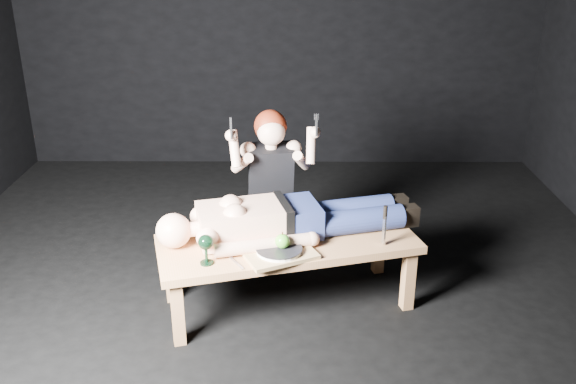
% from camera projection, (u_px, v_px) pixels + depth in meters
% --- Properties ---
extents(ground, '(5.00, 5.00, 0.00)m').
position_uv_depth(ground, '(273.00, 291.00, 4.10)').
color(ground, black).
rests_on(ground, ground).
extents(back_wall, '(5.00, 0.00, 5.00)m').
position_uv_depth(back_wall, '(279.00, 11.00, 5.83)').
color(back_wall, black).
rests_on(back_wall, ground).
extents(table, '(1.67, 0.98, 0.45)m').
position_uv_depth(table, '(288.00, 273.00, 3.88)').
color(table, '#A8724B').
rests_on(table, ground).
extents(lying_man, '(1.67, 0.89, 0.27)m').
position_uv_depth(lying_man, '(292.00, 214.00, 3.83)').
color(lying_man, '#D8A98B').
rests_on(lying_man, table).
extents(kneeling_woman, '(0.72, 0.78, 1.18)m').
position_uv_depth(kneeling_woman, '(270.00, 187.00, 4.21)').
color(kneeling_woman, black).
rests_on(kneeling_woman, ground).
extents(serving_tray, '(0.48, 0.43, 0.02)m').
position_uv_depth(serving_tray, '(279.00, 253.00, 3.61)').
color(serving_tray, '#A68451').
rests_on(serving_tray, table).
extents(plate, '(0.35, 0.35, 0.02)m').
position_uv_depth(plate, '(279.00, 250.00, 3.60)').
color(plate, white).
rests_on(plate, serving_tray).
extents(apple, '(0.09, 0.09, 0.09)m').
position_uv_depth(apple, '(282.00, 241.00, 3.59)').
color(apple, '#388C17').
rests_on(apple, plate).
extents(goblet, '(0.11, 0.11, 0.18)m').
position_uv_depth(goblet, '(206.00, 250.00, 3.49)').
color(goblet, black).
rests_on(goblet, table).
extents(fork_flat, '(0.10, 0.15, 0.01)m').
position_uv_depth(fork_flat, '(236.00, 263.00, 3.52)').
color(fork_flat, '#B2B2B7').
rests_on(fork_flat, table).
extents(knife_flat, '(0.06, 0.16, 0.01)m').
position_uv_depth(knife_flat, '(301.00, 253.00, 3.64)').
color(knife_flat, '#B2B2B7').
rests_on(knife_flat, table).
extents(spoon_flat, '(0.16, 0.08, 0.01)m').
position_uv_depth(spoon_flat, '(300.00, 245.00, 3.73)').
color(spoon_flat, '#B2B2B7').
rests_on(spoon_flat, table).
extents(carving_knife, '(0.04, 0.04, 0.25)m').
position_uv_depth(carving_knife, '(384.00, 226.00, 3.69)').
color(carving_knife, '#B2B2B7').
rests_on(carving_knife, table).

